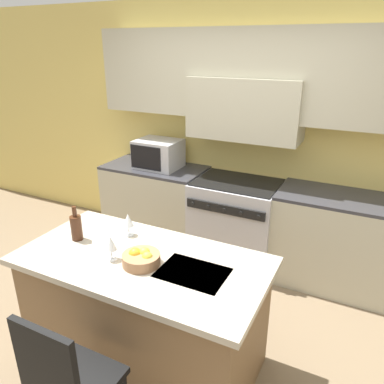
% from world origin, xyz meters
% --- Properties ---
extents(ground_plane, '(10.00, 10.00, 0.00)m').
position_xyz_m(ground_plane, '(0.00, 0.00, 0.00)').
color(ground_plane, '#7A664C').
extents(back_cabinetry, '(10.00, 0.46, 2.70)m').
position_xyz_m(back_cabinetry, '(0.00, 1.86, 1.58)').
color(back_cabinetry, '#DBC166').
rests_on(back_cabinetry, ground_plane).
extents(back_counter, '(3.21, 0.62, 0.93)m').
position_xyz_m(back_counter, '(-0.00, 1.61, 0.47)').
color(back_counter, '#B2AD93').
rests_on(back_counter, ground_plane).
extents(range_stove, '(0.88, 0.70, 0.92)m').
position_xyz_m(range_stove, '(0.00, 1.58, 0.46)').
color(range_stove, '#B7B7BC').
rests_on(range_stove, ground_plane).
extents(microwave, '(0.49, 0.40, 0.32)m').
position_xyz_m(microwave, '(-0.96, 1.60, 1.09)').
color(microwave, '#B7B7BC').
rests_on(microwave, back_counter).
extents(kitchen_island, '(1.72, 0.89, 0.89)m').
position_xyz_m(kitchen_island, '(-0.08, -0.06, 0.45)').
color(kitchen_island, brown).
rests_on(kitchen_island, ground_plane).
extents(island_chair, '(0.42, 0.40, 1.01)m').
position_xyz_m(island_chair, '(-0.05, -0.86, 0.57)').
color(island_chair, black).
rests_on(island_chair, ground_plane).
extents(wine_bottle, '(0.08, 0.08, 0.27)m').
position_xyz_m(wine_bottle, '(-0.66, -0.06, 0.99)').
color(wine_bottle, '#422314').
rests_on(wine_bottle, kitchen_island).
extents(wine_glass_near, '(0.08, 0.08, 0.18)m').
position_xyz_m(wine_glass_near, '(-0.25, -0.17, 1.01)').
color(wine_glass_near, white).
rests_on(wine_glass_near, kitchen_island).
extents(wine_glass_far, '(0.08, 0.08, 0.18)m').
position_xyz_m(wine_glass_far, '(-0.35, 0.17, 1.01)').
color(wine_glass_far, white).
rests_on(wine_glass_far, kitchen_island).
extents(fruit_bowl, '(0.25, 0.25, 0.11)m').
position_xyz_m(fruit_bowl, '(-0.04, -0.13, 0.94)').
color(fruit_bowl, '#996B47').
rests_on(fruit_bowl, kitchen_island).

